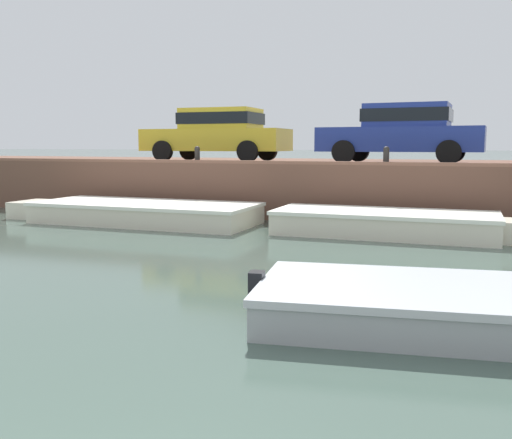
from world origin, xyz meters
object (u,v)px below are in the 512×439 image
at_px(mooring_bollard_west, 197,154).
at_px(car_left_inner_blue, 403,131).
at_px(boat_moored_central_cream, 395,224).
at_px(boat_moored_west_cream, 136,212).
at_px(car_leftmost_yellow, 218,132).
at_px(mooring_bollard_mid, 386,155).

bearing_deg(mooring_bollard_west, car_left_inner_blue, 19.25).
bearing_deg(mooring_bollard_west, boat_moored_central_cream, -16.89).
height_order(boat_moored_west_cream, car_leftmost_yellow, car_leftmost_yellow).
height_order(boat_moored_central_cream, car_left_inner_blue, car_left_inner_blue).
bearing_deg(mooring_bollard_mid, mooring_bollard_west, 180.00).
bearing_deg(car_leftmost_yellow, car_left_inner_blue, -0.04).
relative_size(boat_moored_west_cream, car_left_inner_blue, 1.53).
bearing_deg(car_left_inner_blue, mooring_bollard_west, -160.75).
height_order(car_leftmost_yellow, mooring_bollard_west, car_leftmost_yellow).
bearing_deg(mooring_bollard_west, car_leftmost_yellow, 96.32).
bearing_deg(boat_moored_central_cream, car_leftmost_yellow, 148.47).
distance_m(boat_moored_west_cream, mooring_bollard_mid, 6.25).
relative_size(boat_moored_central_cream, mooring_bollard_mid, 12.44).
relative_size(boat_moored_west_cream, mooring_bollard_mid, 14.80).
xyz_separation_m(boat_moored_west_cream, car_leftmost_yellow, (0.63, 3.59, 2.03)).
height_order(car_leftmost_yellow, mooring_bollard_mid, car_leftmost_yellow).
bearing_deg(boat_moored_central_cream, car_left_inner_blue, 94.51).
bearing_deg(mooring_bollard_west, mooring_bollard_mid, 0.00).
height_order(boat_moored_west_cream, mooring_bollard_west, mooring_bollard_west).
relative_size(boat_moored_west_cream, car_leftmost_yellow, 1.53).
xyz_separation_m(boat_moored_central_cream, car_left_inner_blue, (-0.27, 3.46, 2.02)).
xyz_separation_m(car_leftmost_yellow, mooring_bollard_mid, (5.20, -1.81, -0.61)).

